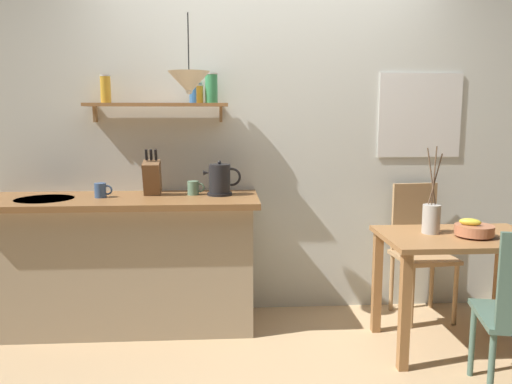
{
  "coord_description": "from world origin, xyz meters",
  "views": [
    {
      "loc": [
        -0.31,
        -3.13,
        1.47
      ],
      "look_at": [
        -0.1,
        0.25,
        0.95
      ],
      "focal_mm": 35.9,
      "sensor_mm": 36.0,
      "label": 1
    }
  ],
  "objects_px": {
    "electric_kettle": "(220,180)",
    "pendant_lamp": "(189,83)",
    "knife_block": "(152,177)",
    "fruit_bowl": "(474,229)",
    "dining_chair_far": "(419,244)",
    "coffee_mug_by_sink": "(101,190)",
    "coffee_mug_spare": "(194,188)",
    "dining_table": "(459,256)",
    "twig_vase": "(431,218)"
  },
  "relations": [
    {
      "from": "dining_chair_far",
      "to": "pendant_lamp",
      "type": "height_order",
      "value": "pendant_lamp"
    },
    {
      "from": "electric_kettle",
      "to": "pendant_lamp",
      "type": "height_order",
      "value": "pendant_lamp"
    },
    {
      "from": "coffee_mug_spare",
      "to": "pendant_lamp",
      "type": "bearing_deg",
      "value": -91.35
    },
    {
      "from": "dining_chair_far",
      "to": "electric_kettle",
      "type": "height_order",
      "value": "electric_kettle"
    },
    {
      "from": "dining_table",
      "to": "fruit_bowl",
      "type": "bearing_deg",
      "value": -38.59
    },
    {
      "from": "coffee_mug_by_sink",
      "to": "coffee_mug_spare",
      "type": "relative_size",
      "value": 1.0
    },
    {
      "from": "coffee_mug_by_sink",
      "to": "pendant_lamp",
      "type": "distance_m",
      "value": 0.94
    },
    {
      "from": "knife_block",
      "to": "dining_chair_far",
      "type": "bearing_deg",
      "value": 1.16
    },
    {
      "from": "coffee_mug_by_sink",
      "to": "knife_block",
      "type": "bearing_deg",
      "value": 12.35
    },
    {
      "from": "fruit_bowl",
      "to": "dining_chair_far",
      "type": "bearing_deg",
      "value": 98.31
    },
    {
      "from": "dining_table",
      "to": "coffee_mug_spare",
      "type": "distance_m",
      "value": 1.78
    },
    {
      "from": "dining_chair_far",
      "to": "coffee_mug_by_sink",
      "type": "height_order",
      "value": "coffee_mug_by_sink"
    },
    {
      "from": "dining_table",
      "to": "dining_chair_far",
      "type": "xyz_separation_m",
      "value": [
        -0.03,
        0.56,
        -0.07
      ]
    },
    {
      "from": "dining_table",
      "to": "dining_chair_far",
      "type": "height_order",
      "value": "dining_chair_far"
    },
    {
      "from": "coffee_mug_spare",
      "to": "pendant_lamp",
      "type": "relative_size",
      "value": 0.24
    },
    {
      "from": "twig_vase",
      "to": "coffee_mug_spare",
      "type": "relative_size",
      "value": 4.6
    },
    {
      "from": "dining_table",
      "to": "pendant_lamp",
      "type": "xyz_separation_m",
      "value": [
        -1.66,
        0.33,
        1.06
      ]
    },
    {
      "from": "electric_kettle",
      "to": "coffee_mug_by_sink",
      "type": "height_order",
      "value": "electric_kettle"
    },
    {
      "from": "coffee_mug_spare",
      "to": "knife_block",
      "type": "bearing_deg",
      "value": -179.16
    },
    {
      "from": "dining_table",
      "to": "twig_vase",
      "type": "relative_size",
      "value": 1.74
    },
    {
      "from": "dining_table",
      "to": "knife_block",
      "type": "height_order",
      "value": "knife_block"
    },
    {
      "from": "fruit_bowl",
      "to": "twig_vase",
      "type": "relative_size",
      "value": 0.42
    },
    {
      "from": "coffee_mug_by_sink",
      "to": "pendant_lamp",
      "type": "xyz_separation_m",
      "value": [
        0.61,
        -0.12,
        0.7
      ]
    },
    {
      "from": "fruit_bowl",
      "to": "coffee_mug_by_sink",
      "type": "relative_size",
      "value": 1.94
    },
    {
      "from": "pendant_lamp",
      "to": "fruit_bowl",
      "type": "bearing_deg",
      "value": -12.42
    },
    {
      "from": "electric_kettle",
      "to": "fruit_bowl",
      "type": "bearing_deg",
      "value": -19.84
    },
    {
      "from": "dining_chair_far",
      "to": "electric_kettle",
      "type": "bearing_deg",
      "value": -177.62
    },
    {
      "from": "fruit_bowl",
      "to": "pendant_lamp",
      "type": "bearing_deg",
      "value": 167.58
    },
    {
      "from": "twig_vase",
      "to": "knife_block",
      "type": "bearing_deg",
      "value": 165.42
    },
    {
      "from": "knife_block",
      "to": "coffee_mug_spare",
      "type": "distance_m",
      "value": 0.29
    },
    {
      "from": "knife_block",
      "to": "twig_vase",
      "type": "bearing_deg",
      "value": -14.58
    },
    {
      "from": "fruit_bowl",
      "to": "twig_vase",
      "type": "xyz_separation_m",
      "value": [
        -0.22,
        0.11,
        0.05
      ]
    },
    {
      "from": "dining_chair_far",
      "to": "coffee_mug_spare",
      "type": "distance_m",
      "value": 1.69
    },
    {
      "from": "dining_table",
      "to": "knife_block",
      "type": "bearing_deg",
      "value": 164.82
    },
    {
      "from": "fruit_bowl",
      "to": "coffee_mug_spare",
      "type": "xyz_separation_m",
      "value": [
        -1.72,
        0.58,
        0.19
      ]
    },
    {
      "from": "twig_vase",
      "to": "coffee_mug_spare",
      "type": "bearing_deg",
      "value": 162.69
    },
    {
      "from": "electric_kettle",
      "to": "dining_table",
      "type": "bearing_deg",
      "value": -18.91
    },
    {
      "from": "dining_chair_far",
      "to": "knife_block",
      "type": "distance_m",
      "value": 1.98
    },
    {
      "from": "pendant_lamp",
      "to": "twig_vase",
      "type": "bearing_deg",
      "value": -10.07
    },
    {
      "from": "dining_table",
      "to": "coffee_mug_by_sink",
      "type": "distance_m",
      "value": 2.34
    },
    {
      "from": "dining_table",
      "to": "pendant_lamp",
      "type": "distance_m",
      "value": 2.0
    },
    {
      "from": "twig_vase",
      "to": "electric_kettle",
      "type": "xyz_separation_m",
      "value": [
        -1.31,
        0.44,
        0.19
      ]
    },
    {
      "from": "fruit_bowl",
      "to": "electric_kettle",
      "type": "relative_size",
      "value": 0.89
    },
    {
      "from": "twig_vase",
      "to": "electric_kettle",
      "type": "distance_m",
      "value": 1.4
    },
    {
      "from": "dining_chair_far",
      "to": "coffee_mug_spare",
      "type": "height_order",
      "value": "coffee_mug_spare"
    },
    {
      "from": "electric_kettle",
      "to": "pendant_lamp",
      "type": "bearing_deg",
      "value": -137.1
    },
    {
      "from": "electric_kettle",
      "to": "knife_block",
      "type": "relative_size",
      "value": 0.81
    },
    {
      "from": "knife_block",
      "to": "fruit_bowl",
      "type": "bearing_deg",
      "value": -16.04
    },
    {
      "from": "knife_block",
      "to": "coffee_mug_spare",
      "type": "xyz_separation_m",
      "value": [
        0.28,
        0.0,
        -0.08
      ]
    },
    {
      "from": "coffee_mug_by_sink",
      "to": "pendant_lamp",
      "type": "bearing_deg",
      "value": -11.46
    }
  ]
}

